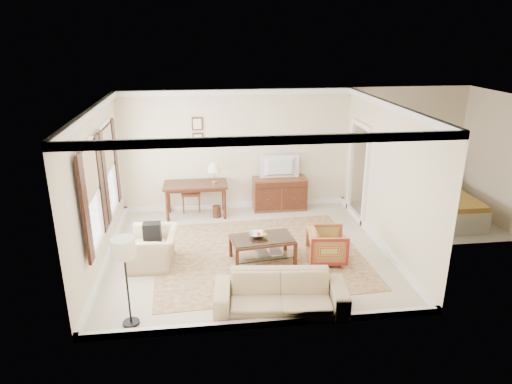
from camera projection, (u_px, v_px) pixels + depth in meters
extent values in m
cube|color=beige|center=(248.00, 252.00, 9.09)|extent=(5.50, 5.00, 0.01)
cube|color=white|center=(247.00, 106.00, 8.13)|extent=(5.50, 5.00, 0.01)
cube|color=#F4E7C7|center=(236.00, 150.00, 10.95)|extent=(5.50, 0.01, 2.90)
cube|color=#F4E7C7|center=(267.00, 239.00, 6.27)|extent=(5.50, 0.01, 2.90)
cube|color=#F4E7C7|center=(97.00, 189.00, 8.29)|extent=(0.01, 5.00, 2.90)
cube|color=#F4E7C7|center=(387.00, 177.00, 8.93)|extent=(0.01, 5.00, 2.90)
cube|color=beige|center=(423.00, 219.00, 10.66)|extent=(3.00, 2.70, 0.01)
cube|color=#F4E7C7|center=(493.00, 157.00, 10.35)|extent=(0.01, 2.70, 2.90)
cube|color=maroon|center=(259.00, 254.00, 8.97)|extent=(4.15, 3.61, 0.01)
cube|color=#512517|center=(195.00, 185.00, 10.62)|extent=(1.47, 0.74, 0.05)
cylinder|color=#512517|center=(167.00, 206.00, 10.41)|extent=(0.07, 0.07, 0.75)
cylinder|color=#512517|center=(225.00, 204.00, 10.56)|extent=(0.07, 0.07, 0.75)
cylinder|color=#512517|center=(169.00, 198.00, 10.94)|extent=(0.07, 0.07, 0.75)
cylinder|color=#512517|center=(223.00, 195.00, 11.10)|extent=(0.07, 0.07, 0.75)
cube|color=brown|center=(279.00, 194.00, 11.16)|extent=(1.30, 0.50, 0.80)
imported|color=black|center=(280.00, 160.00, 10.85)|extent=(0.91, 0.52, 0.12)
cube|color=#512517|center=(262.00, 240.00, 8.57)|extent=(1.24, 0.81, 0.04)
cube|color=silver|center=(262.00, 238.00, 8.56)|extent=(1.17, 0.75, 0.01)
cube|color=silver|center=(262.00, 253.00, 8.67)|extent=(1.15, 0.72, 0.02)
cube|color=#512517|center=(237.00, 261.00, 8.24)|extent=(0.07, 0.07, 0.45)
cube|color=#512517|center=(295.00, 255.00, 8.48)|extent=(0.07, 0.07, 0.45)
cube|color=#512517|center=(231.00, 246.00, 8.80)|extent=(0.07, 0.07, 0.45)
cube|color=#512517|center=(285.00, 240.00, 9.05)|extent=(0.07, 0.07, 0.45)
imported|color=silver|center=(257.00, 234.00, 8.59)|extent=(0.42, 0.42, 0.10)
imported|color=brown|center=(256.00, 252.00, 8.66)|extent=(0.28, 0.12, 0.38)
imported|color=brown|center=(270.00, 252.00, 8.66)|extent=(0.28, 0.03, 0.38)
imported|color=maroon|center=(327.00, 244.00, 8.60)|extent=(0.73, 0.77, 0.72)
imported|color=tan|center=(153.00, 243.00, 8.48)|extent=(0.71, 1.04, 0.88)
cube|color=black|center=(152.00, 231.00, 8.40)|extent=(0.32, 0.38, 0.40)
imported|color=tan|center=(281.00, 288.00, 7.05)|extent=(2.11, 0.82, 0.80)
cylinder|color=black|center=(131.00, 323.00, 6.85)|extent=(0.25, 0.25, 0.04)
cylinder|color=black|center=(128.00, 289.00, 6.65)|extent=(0.03, 0.03, 1.18)
cylinder|color=silver|center=(123.00, 248.00, 6.43)|extent=(0.35, 0.35, 0.28)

